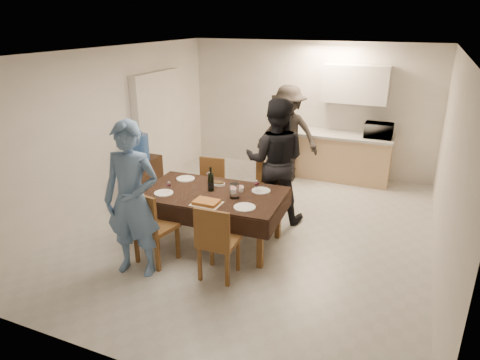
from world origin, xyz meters
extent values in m
cube|color=#B9B9B4|center=(0.00, 0.00, 0.00)|extent=(5.00, 6.00, 0.02)
cube|color=white|center=(0.00, 0.00, 2.60)|extent=(5.00, 6.00, 0.02)
cube|color=beige|center=(0.00, 3.00, 1.30)|extent=(5.00, 0.02, 2.60)
cube|color=beige|center=(0.00, -3.00, 1.30)|extent=(5.00, 0.02, 2.60)
cube|color=beige|center=(-2.50, 0.00, 1.30)|extent=(0.02, 6.00, 2.60)
cube|color=beige|center=(2.50, 0.00, 1.30)|extent=(0.02, 6.00, 2.60)
cube|color=silver|center=(-2.42, 1.20, 1.05)|extent=(0.15, 1.40, 2.10)
cube|color=tan|center=(0.60, 2.68, 0.43)|extent=(2.20, 0.60, 0.86)
cube|color=#B1B1AC|center=(0.60, 2.68, 0.89)|extent=(2.24, 0.64, 0.05)
cube|color=silver|center=(0.90, 2.82, 1.85)|extent=(1.20, 0.34, 0.70)
cube|color=black|center=(-0.40, -0.59, 0.74)|extent=(2.00, 1.23, 0.04)
cube|color=brown|center=(-0.40, -0.59, 0.36)|extent=(0.07, 0.07, 0.72)
cube|color=brown|center=(-0.85, -1.34, 0.50)|extent=(0.54, 0.54, 0.06)
cube|color=brown|center=(-0.85, -1.55, 0.77)|extent=(0.46, 0.13, 0.50)
cube|color=brown|center=(0.05, -1.34, 0.48)|extent=(0.46, 0.46, 0.05)
cube|color=brown|center=(0.05, -1.54, 0.74)|extent=(0.45, 0.06, 0.48)
cube|color=brown|center=(-0.85, 0.16, 0.45)|extent=(0.47, 0.47, 0.05)
cube|color=brown|center=(-0.85, -0.03, 0.70)|extent=(0.42, 0.10, 0.45)
cube|color=brown|center=(0.05, 0.16, 0.47)|extent=(0.52, 0.52, 0.05)
cube|color=brown|center=(0.05, -0.04, 0.74)|extent=(0.44, 0.13, 0.47)
cube|color=black|center=(-2.28, 0.39, 0.35)|extent=(0.38, 0.75, 0.70)
cylinder|color=#3B6BC3|center=(-2.28, 0.39, 0.92)|extent=(0.30, 0.30, 0.45)
cylinder|color=white|center=(-0.05, -0.64, 0.86)|extent=(0.13, 0.13, 0.20)
cube|color=#C27D38|center=(-0.30, -0.97, 0.78)|extent=(0.38, 0.28, 0.05)
cylinder|color=white|center=(-0.10, -0.41, 0.79)|extent=(0.16, 0.16, 0.06)
cylinder|color=white|center=(-0.45, -0.31, 0.78)|extent=(0.19, 0.19, 0.03)
cylinder|color=white|center=(-1.00, -0.89, 0.77)|extent=(0.26, 0.26, 0.02)
cylinder|color=white|center=(0.20, -0.89, 0.77)|extent=(0.28, 0.28, 0.02)
cylinder|color=white|center=(-1.00, -0.29, 0.77)|extent=(0.27, 0.27, 0.02)
cylinder|color=white|center=(0.20, -0.29, 0.77)|extent=(0.26, 0.26, 0.02)
imported|color=silver|center=(1.42, 2.68, 1.05)|extent=(0.50, 0.34, 0.28)
imported|color=#577AAB|center=(-0.95, -1.64, 0.97)|extent=(0.78, 0.58, 1.94)
imported|color=black|center=(0.15, 0.46, 0.97)|extent=(1.06, 0.90, 1.93)
imported|color=black|center=(-0.20, 2.23, 0.93)|extent=(1.20, 0.69, 1.85)
camera|label=1|loc=(2.07, -5.45, 3.03)|focal=32.00mm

